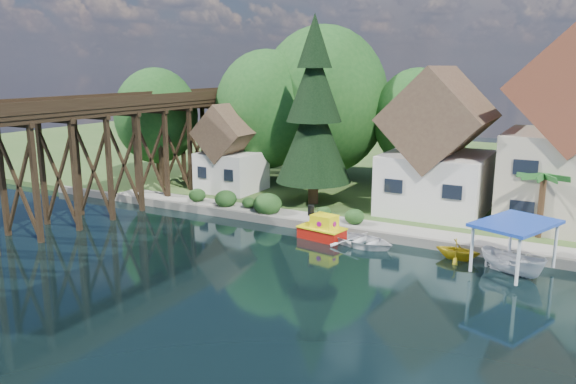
{
  "coord_description": "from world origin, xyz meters",
  "views": [
    {
      "loc": [
        17.32,
        -26.62,
        11.43
      ],
      "look_at": [
        -0.56,
        6.0,
        3.11
      ],
      "focal_mm": 35.0,
      "sensor_mm": 36.0,
      "label": 1
    }
  ],
  "objects_px": {
    "conifer": "(314,115)",
    "trestle_bridge": "(111,146)",
    "boat_white_a": "(362,239)",
    "tugboat": "(322,229)",
    "house_left": "(438,151)",
    "palm_tree": "(544,178)",
    "shed": "(231,154)",
    "boat_yellow": "(458,248)",
    "house_center": "(572,141)",
    "boat_canopy": "(514,252)"
  },
  "relations": [
    {
      "from": "palm_tree",
      "to": "boat_white_a",
      "type": "xyz_separation_m",
      "value": [
        -10.01,
        -5.8,
        -4.01
      ]
    },
    {
      "from": "shed",
      "to": "boat_yellow",
      "type": "relative_size",
      "value": 2.99
    },
    {
      "from": "house_left",
      "to": "shed",
      "type": "bearing_deg",
      "value": -175.23
    },
    {
      "from": "house_center",
      "to": "boat_white_a",
      "type": "xyz_separation_m",
      "value": [
        -11.25,
        -10.11,
        -5.96
      ]
    },
    {
      "from": "tugboat",
      "to": "boat_yellow",
      "type": "xyz_separation_m",
      "value": [
        8.97,
        0.21,
        0.01
      ]
    },
    {
      "from": "conifer",
      "to": "trestle_bridge",
      "type": "bearing_deg",
      "value": -148.47
    },
    {
      "from": "house_left",
      "to": "house_center",
      "type": "relative_size",
      "value": 0.79
    },
    {
      "from": "trestle_bridge",
      "to": "palm_tree",
      "type": "bearing_deg",
      "value": 12.85
    },
    {
      "from": "trestle_bridge",
      "to": "boat_canopy",
      "type": "height_order",
      "value": "trestle_bridge"
    },
    {
      "from": "trestle_bridge",
      "to": "conifer",
      "type": "distance_m",
      "value": 16.19
    },
    {
      "from": "tugboat",
      "to": "boat_yellow",
      "type": "height_order",
      "value": "tugboat"
    },
    {
      "from": "shed",
      "to": "boat_white_a",
      "type": "xyz_separation_m",
      "value": [
        15.75,
        -8.11,
        -3.37
      ]
    },
    {
      "from": "boat_canopy",
      "to": "house_left",
      "type": "bearing_deg",
      "value": 124.13
    },
    {
      "from": "house_center",
      "to": "boat_yellow",
      "type": "height_order",
      "value": "house_center"
    },
    {
      "from": "tugboat",
      "to": "boat_white_a",
      "type": "xyz_separation_m",
      "value": [
        2.94,
        -0.11,
        -0.22
      ]
    },
    {
      "from": "trestle_bridge",
      "to": "tugboat",
      "type": "relative_size",
      "value": 13.2
    },
    {
      "from": "shed",
      "to": "trestle_bridge",
      "type": "bearing_deg",
      "value": -118.19
    },
    {
      "from": "boat_canopy",
      "to": "boat_yellow",
      "type": "bearing_deg",
      "value": 161.29
    },
    {
      "from": "boat_white_a",
      "to": "boat_canopy",
      "type": "relative_size",
      "value": 0.78
    },
    {
      "from": "boat_canopy",
      "to": "boat_white_a",
      "type": "bearing_deg",
      "value": 175.2
    },
    {
      "from": "trestle_bridge",
      "to": "house_left",
      "type": "height_order",
      "value": "house_left"
    },
    {
      "from": "boat_white_a",
      "to": "tugboat",
      "type": "bearing_deg",
      "value": 98.07
    },
    {
      "from": "house_left",
      "to": "boat_yellow",
      "type": "distance_m",
      "value": 10.97
    },
    {
      "from": "trestle_bridge",
      "to": "conifer",
      "type": "height_order",
      "value": "conifer"
    },
    {
      "from": "shed",
      "to": "conifer",
      "type": "xyz_separation_m",
      "value": [
        8.65,
        -0.95,
        3.89
      ]
    },
    {
      "from": "trestle_bridge",
      "to": "boat_canopy",
      "type": "bearing_deg",
      "value": 0.84
    },
    {
      "from": "boat_yellow",
      "to": "shed",
      "type": "bearing_deg",
      "value": 72.9
    },
    {
      "from": "tugboat",
      "to": "boat_white_a",
      "type": "distance_m",
      "value": 2.95
    },
    {
      "from": "shed",
      "to": "conifer",
      "type": "relative_size",
      "value": 0.52
    },
    {
      "from": "house_left",
      "to": "shed",
      "type": "relative_size",
      "value": 1.4
    },
    {
      "from": "conifer",
      "to": "palm_tree",
      "type": "xyz_separation_m",
      "value": [
        17.12,
        -1.35,
        -3.25
      ]
    },
    {
      "from": "trestle_bridge",
      "to": "conifer",
      "type": "relative_size",
      "value": 2.95
    },
    {
      "from": "house_center",
      "to": "trestle_bridge",
      "type": "bearing_deg",
      "value": -160.51
    },
    {
      "from": "palm_tree",
      "to": "tugboat",
      "type": "height_order",
      "value": "palm_tree"
    },
    {
      "from": "house_left",
      "to": "conifer",
      "type": "relative_size",
      "value": 0.74
    },
    {
      "from": "house_center",
      "to": "shed",
      "type": "relative_size",
      "value": 1.77
    },
    {
      "from": "tugboat",
      "to": "boat_white_a",
      "type": "relative_size",
      "value": 0.76
    },
    {
      "from": "conifer",
      "to": "boat_canopy",
      "type": "height_order",
      "value": "conifer"
    },
    {
      "from": "trestle_bridge",
      "to": "house_left",
      "type": "bearing_deg",
      "value": 25.21
    },
    {
      "from": "house_left",
      "to": "conifer",
      "type": "distance_m",
      "value": 10.01
    },
    {
      "from": "boat_canopy",
      "to": "boat_yellow",
      "type": "relative_size",
      "value": 2.14
    },
    {
      "from": "house_center",
      "to": "conifer",
      "type": "xyz_separation_m",
      "value": [
        -18.35,
        -2.95,
        1.3
      ]
    },
    {
      "from": "palm_tree",
      "to": "boat_white_a",
      "type": "bearing_deg",
      "value": -149.93
    },
    {
      "from": "shed",
      "to": "boat_yellow",
      "type": "xyz_separation_m",
      "value": [
        21.79,
        -7.78,
        -3.13
      ]
    },
    {
      "from": "boat_canopy",
      "to": "boat_yellow",
      "type": "xyz_separation_m",
      "value": [
        -3.25,
        1.1,
        -0.63
      ]
    },
    {
      "from": "house_left",
      "to": "boat_canopy",
      "type": "height_order",
      "value": "house_left"
    },
    {
      "from": "trestle_bridge",
      "to": "shed",
      "type": "distance_m",
      "value": 10.69
    },
    {
      "from": "house_left",
      "to": "shed",
      "type": "height_order",
      "value": "house_left"
    },
    {
      "from": "house_left",
      "to": "palm_tree",
      "type": "xyz_separation_m",
      "value": [
        7.77,
        -3.81,
        -0.67
      ]
    },
    {
      "from": "house_left",
      "to": "tugboat",
      "type": "bearing_deg",
      "value": -118.65
    }
  ]
}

